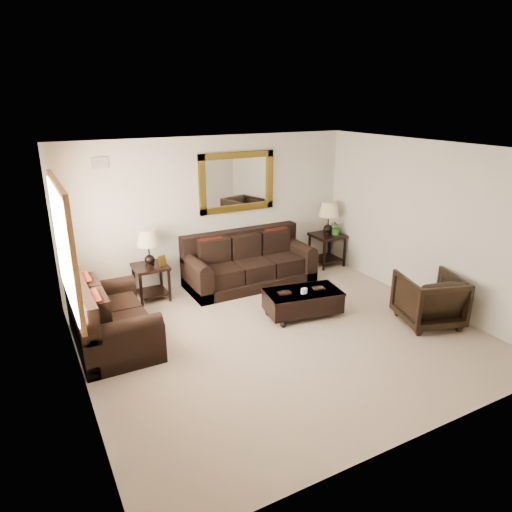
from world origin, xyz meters
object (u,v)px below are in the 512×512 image
end_table_right (328,224)px  coffee_table (303,300)px  loveseat (108,321)px  end_table_left (149,255)px  sofa (248,265)px  armchair (429,297)px

end_table_right → coffee_table: size_ratio=1.03×
loveseat → coffee_table: loveseat is taller
loveseat → end_table_right: 4.87m
loveseat → end_table_left: 1.64m
end_table_right → coffee_table: bearing=-135.4°
sofa → end_table_right: end_table_right is taller
sofa → loveseat: (-2.78, -1.09, 0.00)m
sofa → coffee_table: sofa is taller
end_table_right → armchair: size_ratio=1.52×
end_table_right → coffee_table: end_table_right is taller
loveseat → end_table_right: bearing=-75.4°
loveseat → end_table_left: bearing=-38.1°
end_table_left → end_table_right: size_ratio=0.93×
armchair → coffee_table: bearing=-19.5°
end_table_right → armchair: (-0.20, -2.88, -0.43)m
loveseat → end_table_left: size_ratio=1.37×
loveseat → end_table_right: size_ratio=1.28×
coffee_table → armchair: (1.55, -1.16, 0.19)m
sofa → armchair: bearing=-58.3°
loveseat → coffee_table: bearing=-99.8°
loveseat → armchair: (4.48, -1.66, 0.08)m
sofa → end_table_right: size_ratio=1.77×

